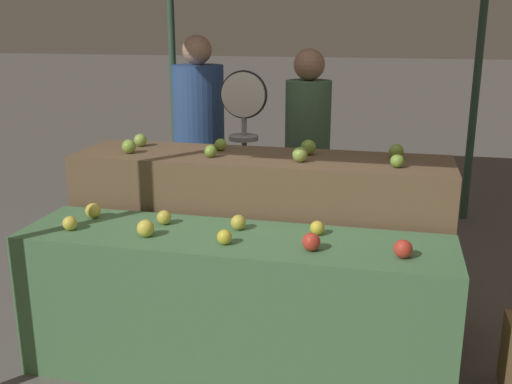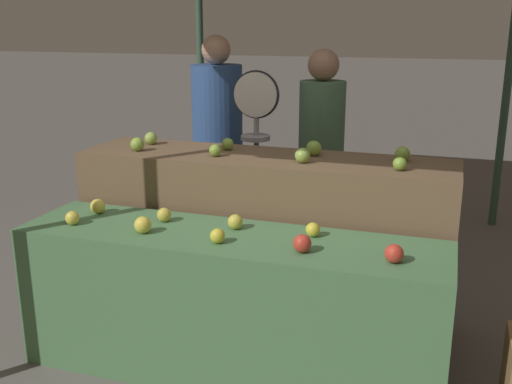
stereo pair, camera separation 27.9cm
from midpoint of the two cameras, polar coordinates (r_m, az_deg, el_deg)
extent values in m
plane|color=#66605B|center=(3.34, -4.55, -16.77)|extent=(60.00, 60.00, 0.00)
cylinder|color=#33513D|center=(6.17, -9.22, 10.82)|extent=(0.07, 0.07, 2.55)
cylinder|color=#33513D|center=(5.75, 18.96, 9.82)|extent=(0.07, 0.07, 2.55)
cube|color=#4C7A4C|center=(3.15, -4.71, -10.86)|extent=(2.19, 0.55, 0.77)
cube|color=brown|center=(3.62, -1.86, -4.72)|extent=(2.19, 0.55, 1.05)
sphere|color=yellow|center=(3.25, -19.69, -2.86)|extent=(0.07, 0.07, 0.07)
sphere|color=yellow|center=(3.04, -13.07, -3.42)|extent=(0.09, 0.09, 0.09)
sphere|color=gold|center=(2.88, -5.79, -4.33)|extent=(0.07, 0.07, 0.07)
sphere|color=red|center=(2.79, 2.44, -4.80)|extent=(0.09, 0.09, 0.09)
sphere|color=red|center=(2.75, 11.04, -5.39)|extent=(0.09, 0.09, 0.09)
sphere|color=yellow|center=(3.41, -17.55, -1.73)|extent=(0.08, 0.08, 0.08)
sphere|color=gold|center=(3.21, -11.22, -2.42)|extent=(0.08, 0.08, 0.08)
sphere|color=gold|center=(3.07, -4.36, -2.93)|extent=(0.08, 0.08, 0.08)
sphere|color=gold|center=(3.00, 3.21, -3.47)|extent=(0.07, 0.07, 0.07)
sphere|color=#84AD3D|center=(3.64, -14.18, 4.21)|extent=(0.08, 0.08, 0.08)
sphere|color=#7AA338|center=(3.45, -6.67, 3.86)|extent=(0.07, 0.07, 0.07)
sphere|color=#8EB247|center=(3.30, 1.80, 3.57)|extent=(0.08, 0.08, 0.08)
sphere|color=#7AA338|center=(3.23, 10.92, 2.91)|extent=(0.07, 0.07, 0.07)
sphere|color=#8EB247|center=(3.83, -13.03, 4.82)|extent=(0.08, 0.08, 0.08)
sphere|color=#84AD3D|center=(3.63, -5.61, 4.50)|extent=(0.07, 0.07, 0.07)
sphere|color=#84AD3D|center=(3.49, 2.74, 4.26)|extent=(0.09, 0.09, 0.09)
sphere|color=#84AD3D|center=(3.45, 10.99, 3.81)|extent=(0.08, 0.08, 0.08)
cylinder|color=#99999E|center=(4.15, -3.02, 0.27)|extent=(0.04, 0.04, 1.36)
cylinder|color=black|center=(4.02, -3.18, 9.24)|extent=(0.32, 0.01, 0.32)
cylinder|color=silver|center=(4.01, -3.24, 9.22)|extent=(0.30, 0.02, 0.30)
cylinder|color=#99999E|center=(4.04, -3.19, 6.14)|extent=(0.01, 0.01, 0.14)
cylinder|color=#99999E|center=(4.05, -3.18, 5.17)|extent=(0.20, 0.20, 0.03)
cube|color=#2D2D38|center=(4.37, 2.92, -3.09)|extent=(0.27, 0.22, 0.76)
cylinder|color=#476B4C|center=(4.19, 3.05, 6.08)|extent=(0.41, 0.41, 0.66)
sphere|color=#936B51|center=(4.14, 3.14, 12.03)|extent=(0.21, 0.21, 0.21)
cube|color=#2D2D38|center=(4.88, -6.90, -0.91)|extent=(0.32, 0.21, 0.79)
cylinder|color=#2D4C84|center=(4.73, -7.20, 7.73)|extent=(0.44, 0.44, 0.69)
sphere|color=tan|center=(4.68, -7.39, 13.27)|extent=(0.22, 0.22, 0.22)
camera|label=1|loc=(0.14, -92.49, -0.71)|focal=42.00mm
camera|label=2|loc=(0.14, 87.51, 0.71)|focal=42.00mm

